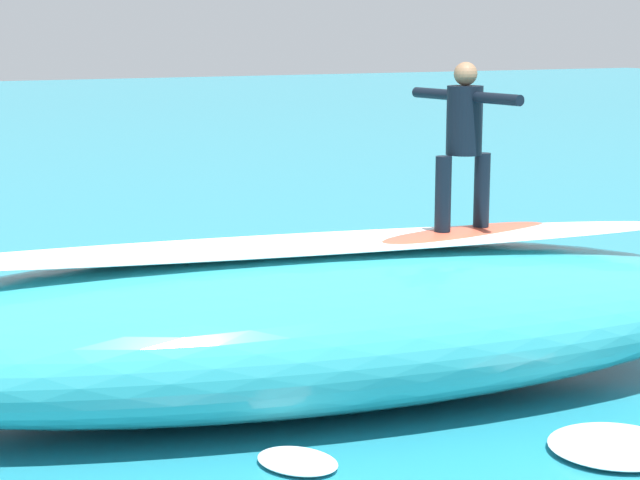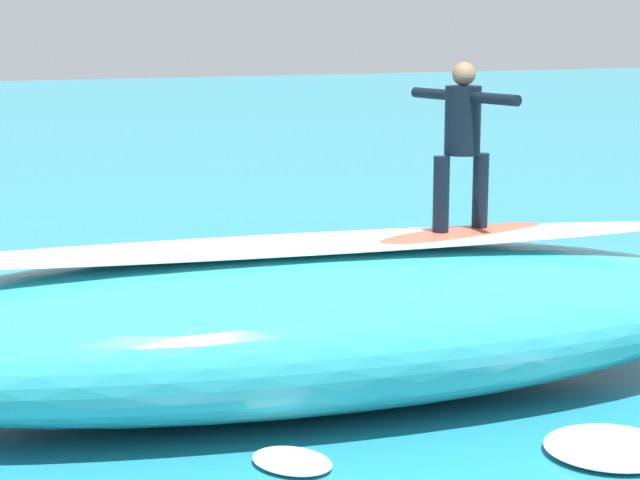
# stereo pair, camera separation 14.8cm
# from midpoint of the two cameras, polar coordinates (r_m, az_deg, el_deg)

# --- Properties ---
(ground_plane) EXTENTS (120.00, 120.00, 0.00)m
(ground_plane) POSITION_cam_midpoint_polar(r_m,az_deg,el_deg) (12.69, -5.14, -4.46)
(ground_plane) COLOR teal
(wave_crest) EXTENTS (9.29, 4.29, 1.42)m
(wave_crest) POSITION_cam_midpoint_polar(r_m,az_deg,el_deg) (9.98, -1.47, -4.47)
(wave_crest) COLOR teal
(wave_crest) RESTS_ON ground_plane
(wave_foam_lip) EXTENTS (7.66, 2.29, 0.08)m
(wave_foam_lip) POSITION_cam_midpoint_polar(r_m,az_deg,el_deg) (9.80, -1.50, -0.24)
(wave_foam_lip) COLOR white
(wave_foam_lip) RESTS_ON wave_crest
(surfboard_riding) EXTENTS (2.12, 0.75, 0.10)m
(surfboard_riding) POSITION_cam_midpoint_polar(r_m,az_deg,el_deg) (10.31, 6.92, 0.30)
(surfboard_riding) COLOR #E0563D
(surfboard_riding) RESTS_ON wave_crest
(surfer_riding) EXTENTS (0.61, 1.45, 1.53)m
(surfer_riding) POSITION_cam_midpoint_polar(r_m,az_deg,el_deg) (10.18, 7.04, 5.51)
(surfer_riding) COLOR black
(surfer_riding) RESTS_ON surfboard_riding
(surfboard_paddling) EXTENTS (1.62, 1.99, 0.06)m
(surfboard_paddling) POSITION_cam_midpoint_polar(r_m,az_deg,el_deg) (13.26, -6.03, -3.66)
(surfboard_paddling) COLOR yellow
(surfboard_paddling) RESTS_ON ground_plane
(surfer_paddling) EXTENTS (1.23, 1.58, 0.33)m
(surfer_paddling) POSITION_cam_midpoint_polar(r_m,az_deg,el_deg) (13.09, -6.20, -3.07)
(surfer_paddling) COLOR black
(surfer_paddling) RESTS_ON surfboard_paddling
(foam_patch_near) EXTENTS (0.64, 0.63, 0.13)m
(foam_patch_near) POSITION_cam_midpoint_polar(r_m,az_deg,el_deg) (11.94, 2.09, -5.09)
(foam_patch_near) COLOR white
(foam_patch_near) RESTS_ON ground_plane
(foam_patch_mid) EXTENTS (1.42, 1.40, 0.12)m
(foam_patch_mid) POSITION_cam_midpoint_polar(r_m,az_deg,el_deg) (9.29, 14.57, -10.25)
(foam_patch_mid) COLOR white
(foam_patch_mid) RESTS_ON ground_plane
(foam_patch_far) EXTENTS (0.76, 0.85, 0.09)m
(foam_patch_far) POSITION_cam_midpoint_polar(r_m,az_deg,el_deg) (8.75, -1.67, -11.34)
(foam_patch_far) COLOR white
(foam_patch_far) RESTS_ON ground_plane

